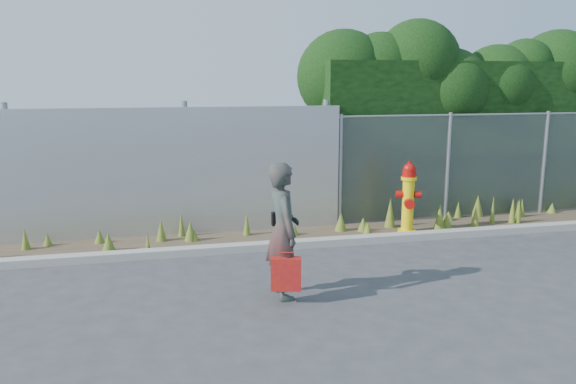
% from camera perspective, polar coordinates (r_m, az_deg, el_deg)
% --- Properties ---
extents(ground, '(80.00, 80.00, 0.00)m').
position_cam_1_polar(ground, '(7.43, 4.78, -9.56)').
color(ground, '#3B3B3E').
rests_on(ground, ground).
extents(curb, '(16.00, 0.22, 0.12)m').
position_cam_1_polar(curb, '(9.05, 1.28, -5.28)').
color(curb, '#A19C91').
rests_on(curb, ground).
extents(weed_strip, '(16.00, 1.30, 0.55)m').
position_cam_1_polar(weed_strip, '(9.78, 2.31, -3.58)').
color(weed_strip, '#4C3B2B').
rests_on(weed_strip, ground).
extents(corrugated_fence, '(8.50, 0.21, 2.30)m').
position_cam_1_polar(corrugated_fence, '(9.79, -19.30, 1.62)').
color(corrugated_fence, '#A9ACB0').
rests_on(corrugated_fence, ground).
extents(chainlink_fence, '(6.50, 0.07, 2.05)m').
position_cam_1_polar(chainlink_fence, '(11.65, 20.45, 2.64)').
color(chainlink_fence, gray).
rests_on(chainlink_fence, ground).
extents(hedge, '(7.64, 2.14, 3.83)m').
position_cam_1_polar(hedge, '(12.39, 18.12, 8.21)').
color(hedge, black).
rests_on(hedge, ground).
extents(fire_hydrant, '(0.43, 0.38, 1.28)m').
position_cam_1_polar(fire_hydrant, '(9.95, 12.12, -0.68)').
color(fire_hydrant, yellow).
rests_on(fire_hydrant, ground).
extents(woman, '(0.42, 0.63, 1.68)m').
position_cam_1_polar(woman, '(6.85, -0.50, -3.94)').
color(woman, '#0E5A4D').
rests_on(woman, ground).
extents(red_tote_bag, '(0.36, 0.13, 0.47)m').
position_cam_1_polar(red_tote_bag, '(6.73, -0.19, -8.32)').
color(red_tote_bag, '#A70920').
extents(black_shoulder_bag, '(0.22, 0.09, 0.17)m').
position_cam_1_polar(black_shoulder_bag, '(6.91, -0.76, -2.72)').
color(black_shoulder_bag, black).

